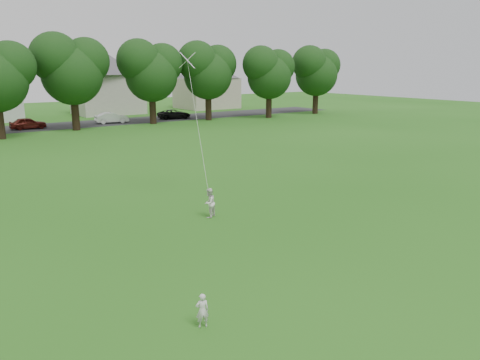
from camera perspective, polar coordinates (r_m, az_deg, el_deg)
ground at (r=15.19m, az=-2.71°, el=-11.15°), size 160.00×160.00×0.00m
toddler at (r=12.13m, az=-4.62°, el=-15.57°), size 0.38×0.31×0.91m
older_boy at (r=20.24m, az=-3.77°, el=-2.80°), size 0.79×0.73×1.29m
kite at (r=21.18m, az=-5.17°, el=6.62°), size 1.11×2.21×6.63m
tree_row at (r=49.16m, az=-24.22°, el=12.39°), size 83.60×8.81×10.61m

